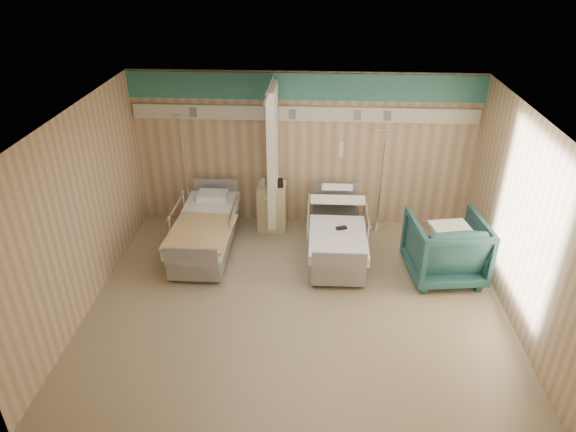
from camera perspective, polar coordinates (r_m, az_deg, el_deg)
The scene contains 13 objects.
ground at distance 7.69m, azimuth 1.02°, elevation -9.50°, with size 6.00×5.00×0.00m, color gray.
room_walls at distance 6.93m, azimuth 0.99°, elevation 4.04°, with size 6.04×5.04×2.82m.
bed_right at distance 8.58m, azimuth 5.41°, elevation -2.58°, with size 1.00×2.16×0.63m, color white, non-canonical shape.
bed_left at distance 8.76m, azimuth -9.12°, elevation -2.13°, with size 1.00×2.16×0.63m, color white, non-canonical shape.
bedside_cabinet at distance 9.34m, azimuth -1.77°, elevation 1.06°, with size 0.50×0.48×0.85m, color #CABE7E.
visitor_armchair at distance 8.32m, azimuth 17.07°, elevation -3.36°, with size 1.09×1.12×1.02m, color #1F4E4F.
waffle_blanket at distance 8.02m, azimuth 17.88°, elevation -0.26°, with size 0.56×0.50×0.06m, color silver.
iv_stand_right at distance 9.47m, azimuth 9.98°, elevation 0.77°, with size 0.34×0.34×1.90m.
iv_stand_left at distance 9.58m, azimuth -10.94°, elevation 1.33°, with size 0.38×0.38×2.13m.
call_remote at distance 8.24m, azimuth 5.96°, elevation -1.33°, with size 0.17×0.08×0.04m, color black.
tan_blanket at distance 8.20m, azimuth -9.71°, elevation -1.77°, with size 0.96×1.21×0.04m, color tan.
toiletry_bag at distance 9.08m, azimuth -1.29°, elevation 3.66°, with size 0.23×0.15×0.12m, color black.
white_cup at distance 9.15m, azimuth -2.74°, elevation 3.83°, with size 0.08×0.08×0.12m, color white.
Camera 1 is at (0.21, -6.04, 4.75)m, focal length 32.00 mm.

